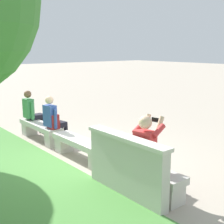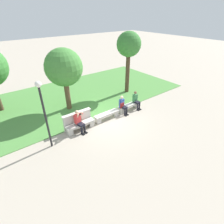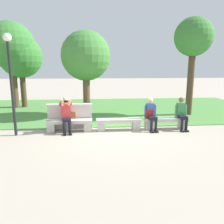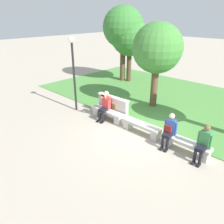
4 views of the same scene
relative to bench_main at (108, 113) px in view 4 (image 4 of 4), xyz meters
The scene contains 14 objects.
ground_plane 1.91m from the bench_main, ahead, with size 80.00×80.00×0.00m, color #B2A593.
grass_strip 4.78m from the bench_main, 66.70° to the left, with size 17.50×8.00×0.03m, color #518E42.
bench_main is the anchor object (origin of this frame).
bench_near 1.89m from the bench_main, ahead, with size 1.73×0.40×0.45m.
bench_mid 3.77m from the bench_main, ahead, with size 1.73×0.40×0.45m.
backrest_wall_with_plaque 0.41m from the bench_main, 90.00° to the left, with size 1.76×0.24×1.01m.
person_photographer 0.46m from the bench_main, 141.54° to the right, with size 0.52×0.76×1.32m.
person_distant 3.17m from the bench_main, ahead, with size 0.48×0.70×1.26m.
person_companion 4.38m from the bench_main, ahead, with size 0.48×0.67×1.26m.
backpack 3.10m from the bench_main, ahead, with size 0.28×0.24×0.43m.
tree_behind_wall 3.85m from the bench_main, 77.75° to the left, with size 2.39×2.39×4.14m.
tree_right_background 7.22m from the bench_main, 125.17° to the left, with size 2.70×2.70×4.97m.
tree_far_back 6.90m from the bench_main, 121.01° to the left, with size 2.48×2.48×4.27m.
lamp_post 2.79m from the bench_main, 169.98° to the right, with size 0.28×0.28×3.52m.
Camera 4 is at (4.46, -6.38, 4.41)m, focal length 35.00 mm.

